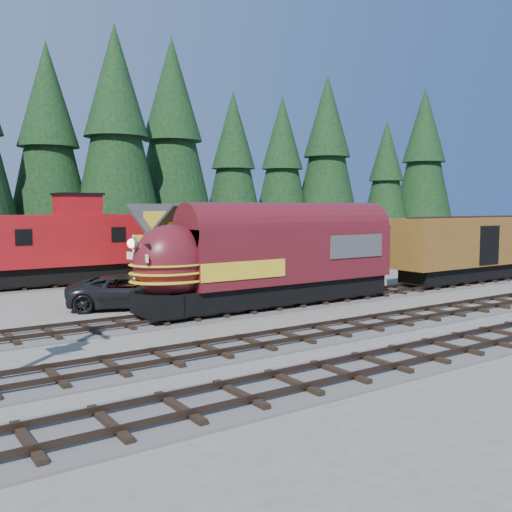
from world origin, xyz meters
TOP-DOWN VIEW (x-y plane):
  - ground at (0.00, 0.00)m, footprint 120.00×120.00m
  - track_siding at (10.00, 4.00)m, footprint 68.00×3.20m
  - track_spur at (-10.00, 18.00)m, footprint 32.00×3.20m
  - depot at (-0.00, 10.50)m, footprint 12.80×7.00m
  - conifer_backdrop at (3.89, 24.18)m, footprint 77.88×23.21m
  - locomotive at (-3.05, 4.00)m, footprint 14.69×2.92m
  - boxcar at (13.75, 4.00)m, footprint 12.86×2.76m
  - caboose at (-8.93, 18.00)m, footprint 10.62×3.08m
  - pickup_truck_a at (-8.55, 8.18)m, footprint 6.69×4.83m

SIDE VIEW (x-z plane):
  - ground at x=0.00m, z-range 0.00..0.00m
  - track_siding at x=10.00m, z-range -0.11..0.22m
  - track_spur at x=-10.00m, z-range -0.11..0.22m
  - pickup_truck_a at x=-8.55m, z-range 0.00..1.69m
  - locomotive at x=-3.05m, z-range 0.37..4.36m
  - boxcar at x=13.75m, z-range 0.44..4.48m
  - caboose at x=-8.93m, z-range -0.04..5.48m
  - depot at x=0.00m, z-range 0.31..5.61m
  - conifer_backdrop at x=3.89m, z-range 1.93..19.24m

